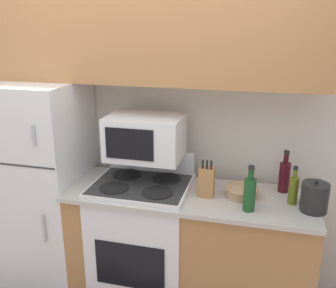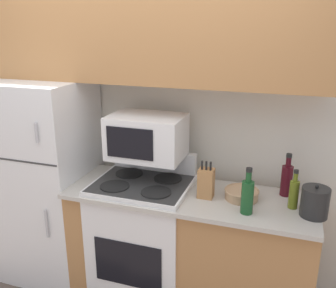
# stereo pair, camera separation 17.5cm
# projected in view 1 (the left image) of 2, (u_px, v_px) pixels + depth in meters

# --- Properties ---
(wall_back) EXTENTS (8.00, 0.05, 2.55)m
(wall_back) POSITION_uv_depth(u_px,v_px,m) (153.00, 125.00, 2.96)
(wall_back) COLOR silver
(wall_back) RESTS_ON ground_plane
(lower_cabinets) EXTENTS (1.71, 0.60, 0.92)m
(lower_cabinets) POSITION_uv_depth(u_px,v_px,m) (189.00, 249.00, 2.76)
(lower_cabinets) COLOR #B27A47
(lower_cabinets) RESTS_ON ground_plane
(refrigerator) EXTENTS (0.76, 0.67, 1.64)m
(refrigerator) POSITION_uv_depth(u_px,v_px,m) (38.00, 185.00, 2.97)
(refrigerator) COLOR white
(refrigerator) RESTS_ON ground_plane
(upper_cabinets) EXTENTS (2.47, 0.36, 0.58)m
(upper_cabinets) POSITION_uv_depth(u_px,v_px,m) (144.00, 41.00, 2.57)
(upper_cabinets) COLOR #B27A47
(upper_cabinets) RESTS_ON refrigerator
(stove) EXTENTS (0.69, 0.59, 1.11)m
(stove) POSITION_uv_depth(u_px,v_px,m) (143.00, 239.00, 2.82)
(stove) COLOR white
(stove) RESTS_ON ground_plane
(microwave) EXTENTS (0.53, 0.37, 0.31)m
(microwave) POSITION_uv_depth(u_px,v_px,m) (145.00, 137.00, 2.66)
(microwave) COLOR white
(microwave) RESTS_ON stove
(knife_block) EXTENTS (0.10, 0.09, 0.26)m
(knife_block) POSITION_uv_depth(u_px,v_px,m) (207.00, 182.00, 2.53)
(knife_block) COLOR #B27A47
(knife_block) RESTS_ON lower_cabinets
(bowl) EXTENTS (0.23, 0.23, 0.07)m
(bowl) POSITION_uv_depth(u_px,v_px,m) (242.00, 191.00, 2.54)
(bowl) COLOR tan
(bowl) RESTS_ON lower_cabinets
(bottle_olive_oil) EXTENTS (0.06, 0.06, 0.26)m
(bottle_olive_oil) POSITION_uv_depth(u_px,v_px,m) (293.00, 189.00, 2.42)
(bottle_olive_oil) COLOR #5B6619
(bottle_olive_oil) RESTS_ON lower_cabinets
(bottle_wine_green) EXTENTS (0.08, 0.08, 0.30)m
(bottle_wine_green) POSITION_uv_depth(u_px,v_px,m) (250.00, 193.00, 2.33)
(bottle_wine_green) COLOR #194C23
(bottle_wine_green) RESTS_ON lower_cabinets
(bottle_wine_red) EXTENTS (0.08, 0.08, 0.30)m
(bottle_wine_red) POSITION_uv_depth(u_px,v_px,m) (284.00, 176.00, 2.59)
(bottle_wine_red) COLOR #470F19
(bottle_wine_red) RESTS_ON lower_cabinets
(kettle) EXTENTS (0.17, 0.17, 0.21)m
(kettle) POSITION_uv_depth(u_px,v_px,m) (315.00, 197.00, 2.33)
(kettle) COLOR black
(kettle) RESTS_ON lower_cabinets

